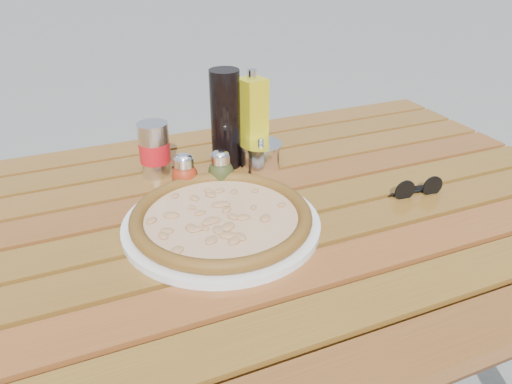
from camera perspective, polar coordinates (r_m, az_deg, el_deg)
name	(u,v)px	position (r m, az deg, el deg)	size (l,w,h in m)	color
table	(260,242)	(1.01, 0.45, -5.79)	(1.40, 0.90, 0.75)	#39230D
plate	(222,224)	(0.91, -3.95, -3.67)	(0.36, 0.36, 0.01)	white
pizza	(221,217)	(0.91, -3.99, -2.83)	(0.42, 0.42, 0.03)	beige
pepper_shaker	(185,173)	(1.04, -8.17, 2.17)	(0.06, 0.06, 0.08)	#A22E12
oregano_shaker	(221,169)	(1.04, -4.05, 2.61)	(0.06, 0.06, 0.08)	#3C431A
dark_bottle	(226,119)	(1.11, -3.50, 8.29)	(0.07, 0.07, 0.22)	black
soda_can	(155,150)	(1.10, -11.51, 4.72)	(0.07, 0.07, 0.12)	silver
olive_oil_cruet	(252,119)	(1.15, -0.45, 8.36)	(0.07, 0.07, 0.21)	gold
parmesan_tin	(261,155)	(1.13, 0.53, 4.24)	(0.12, 0.12, 0.07)	white
sunglasses	(418,189)	(1.06, 18.02, 0.35)	(0.11, 0.03, 0.04)	black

